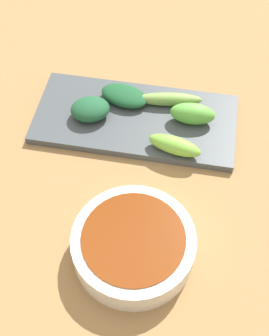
% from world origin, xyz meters
% --- Properties ---
extents(tabletop, '(2.10, 2.10, 0.02)m').
position_xyz_m(tabletop, '(0.00, 0.00, 0.01)').
color(tabletop, '#987245').
rests_on(tabletop, ground).
extents(sauce_bowl, '(0.15, 0.15, 0.04)m').
position_xyz_m(sauce_bowl, '(-0.12, -0.02, 0.04)').
color(sauce_bowl, silver).
rests_on(sauce_bowl, tabletop).
extents(serving_plate, '(0.14, 0.30, 0.01)m').
position_xyz_m(serving_plate, '(0.09, 0.01, 0.03)').
color(serving_plate, '#42494E').
rests_on(serving_plate, tabletop).
extents(broccoli_leafy_0, '(0.06, 0.07, 0.03)m').
position_xyz_m(broccoli_leafy_0, '(0.08, 0.08, 0.05)').
color(broccoli_leafy_0, '#1D5331').
rests_on(broccoli_leafy_0, serving_plate).
extents(broccoli_stalk_1, '(0.03, 0.07, 0.03)m').
position_xyz_m(broccoli_stalk_1, '(0.10, -0.07, 0.05)').
color(broccoli_stalk_1, '#5DB142').
rests_on(broccoli_stalk_1, serving_plate).
extents(broccoli_leafy_2, '(0.06, 0.08, 0.02)m').
position_xyz_m(broccoli_leafy_2, '(0.12, 0.04, 0.04)').
color(broccoli_leafy_2, '#194F2A').
rests_on(broccoli_leafy_2, serving_plate).
extents(broccoli_stalk_3, '(0.03, 0.10, 0.02)m').
position_xyz_m(broccoli_stalk_3, '(0.12, -0.03, 0.04)').
color(broccoli_stalk_3, '#76A04B').
rests_on(broccoli_stalk_3, serving_plate).
extents(broccoli_stalk_4, '(0.04, 0.08, 0.02)m').
position_xyz_m(broccoli_stalk_4, '(0.04, -0.05, 0.04)').
color(broccoli_stalk_4, '#76BB3F').
rests_on(broccoli_stalk_4, serving_plate).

